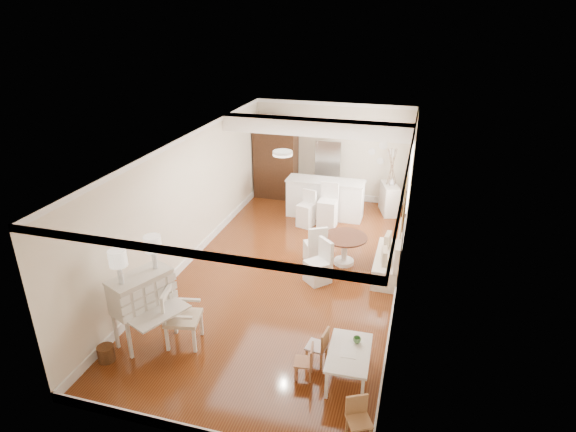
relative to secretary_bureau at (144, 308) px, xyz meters
The scene contains 20 objects.
room 3.87m from the secretary_bureau, 61.38° to the left, with size 9.00×9.04×2.82m.
secretary_bureau is the anchor object (origin of this frame).
gustavian_armchair 0.67m from the secretary_bureau, ahead, with size 0.58×0.58×1.01m, color white.
wicker_basket 0.89m from the secretary_bureau, 118.32° to the right, with size 0.26×0.26×0.26m, color #56331B.
kids_table 3.44m from the secretary_bureau, ahead, with size 0.61×1.02×0.51m, color silver.
kids_chair_a 2.79m from the secretary_bureau, ahead, with size 0.28×0.28×0.58m, color #A8704C.
kids_chair_b 2.91m from the secretary_bureau, ahead, with size 0.31×0.31×0.64m, color tan.
kids_chair_c 3.89m from the secretary_bureau, 15.82° to the right, with size 0.30×0.30×0.62m, color tan.
banquette 4.99m from the secretary_bureau, 42.34° to the left, with size 0.52×1.60×0.98m, color silver.
dining_table 4.48m from the secretary_bureau, 52.06° to the left, with size 0.97×0.97×0.66m, color #4F2719.
slip_chair_near 3.54m from the secretary_bureau, 48.16° to the left, with size 0.43×0.45×0.91m, color white.
slip_chair_far 4.05m from the secretary_bureau, 58.63° to the left, with size 0.42×0.44×0.89m, color white.
breakfast_counter 6.23m from the secretary_bureau, 73.20° to the left, with size 2.05×0.65×1.03m, color white.
bar_stool_left 5.42m from the secretary_bureau, 74.32° to the left, with size 0.38×0.38×0.94m, color white.
bar_stool_right 5.70m from the secretary_bureau, 69.53° to the left, with size 0.45×0.45×1.13m, color white.
pantry_cabinet 7.06m from the secretary_bureau, 89.19° to the left, with size 1.20×0.60×2.30m, color #381E11.
fridge 7.30m from the secretary_bureau, 74.08° to the left, with size 0.75×0.65×1.80m, color silver.
sideboard 7.52m from the secretary_bureau, 62.93° to the left, with size 0.38×0.85×0.81m, color silver.
pencil_cup 3.51m from the secretary_bureau, ahead, with size 0.12×0.12×0.09m, color #5A9657.
branch_vase 7.57m from the secretary_bureau, 62.78° to the left, with size 0.16×0.16×0.17m, color silver.
Camera 1 is at (2.42, -8.61, 5.20)m, focal length 30.00 mm.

